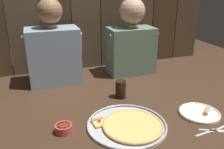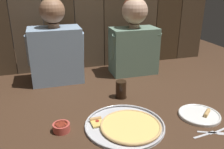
% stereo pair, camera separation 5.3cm
% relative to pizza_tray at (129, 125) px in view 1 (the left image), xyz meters
% --- Properties ---
extents(ground_plane, '(3.20, 3.20, 0.00)m').
position_rel_pizza_tray_xyz_m(ground_plane, '(0.02, 0.20, -0.01)').
color(ground_plane, '#422B1C').
extents(pizza_tray, '(0.42, 0.42, 0.03)m').
position_rel_pizza_tray_xyz_m(pizza_tray, '(0.00, 0.00, 0.00)').
color(pizza_tray, silver).
rests_on(pizza_tray, ground).
extents(dinner_plate, '(0.23, 0.23, 0.03)m').
position_rel_pizza_tray_xyz_m(dinner_plate, '(0.43, -0.02, -0.00)').
color(dinner_plate, white).
rests_on(dinner_plate, ground).
extents(drinking_glass, '(0.08, 0.08, 0.11)m').
position_rel_pizza_tray_xyz_m(drinking_glass, '(0.08, 0.33, 0.05)').
color(drinking_glass, black).
rests_on(drinking_glass, ground).
extents(dipping_bowl, '(0.09, 0.09, 0.04)m').
position_rel_pizza_tray_xyz_m(dipping_bowl, '(-0.33, 0.06, 0.01)').
color(dipping_bowl, '#CC4C42').
rests_on(dipping_bowl, ground).
extents(table_fork, '(0.13, 0.03, 0.01)m').
position_rel_pizza_tray_xyz_m(table_fork, '(0.35, -0.18, -0.01)').
color(table_fork, silver).
rests_on(table_fork, ground).
extents(table_knife, '(0.15, 0.08, 0.01)m').
position_rel_pizza_tray_xyz_m(table_knife, '(0.40, -0.18, -0.01)').
color(table_knife, silver).
rests_on(table_knife, ground).
extents(diner_left, '(0.40, 0.24, 0.61)m').
position_rel_pizza_tray_xyz_m(diner_left, '(-0.29, 0.74, 0.26)').
color(diner_left, '#849EB7').
rests_on(diner_left, ground).
extents(diner_right, '(0.40, 0.21, 0.60)m').
position_rel_pizza_tray_xyz_m(diner_right, '(0.32, 0.74, 0.28)').
color(diner_right, slate).
rests_on(diner_right, ground).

